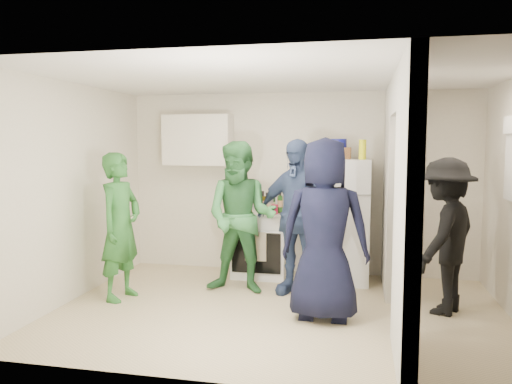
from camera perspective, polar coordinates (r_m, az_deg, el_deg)
floor at (r=5.56m, az=2.61°, el=-13.42°), size 4.80×4.80×0.00m
wall_back at (r=6.96m, az=4.91°, el=0.99°), size 4.80×0.00×4.80m
wall_front at (r=3.63m, az=-1.63°, el=-3.34°), size 4.80×0.00×4.80m
wall_left at (r=6.14m, az=-20.04°, el=0.03°), size 0.00×3.40×3.40m
ceiling at (r=5.29m, az=2.74°, el=13.08°), size 4.80×4.80×0.00m
partition_pier_back at (r=6.32m, az=15.11°, el=0.33°), size 0.12×1.20×2.50m
partition_pier_front at (r=4.14m, az=16.80°, el=-2.46°), size 0.12×1.20×2.50m
partition_header at (r=5.22m, az=16.10°, el=10.77°), size 0.12×1.00×0.40m
stove at (r=6.82m, az=0.56°, el=-5.92°), size 0.75×0.62×0.89m
upper_cabinet at (r=7.06m, az=-6.63°, el=5.91°), size 0.95×0.34×0.70m
fridge at (r=6.60m, az=9.99°, el=-3.25°), size 0.66×0.64×1.60m
wicker_basket at (r=6.58m, az=9.27°, el=4.40°), size 0.35×0.25×0.15m
blue_bowl at (r=6.58m, az=9.29°, el=5.54°), size 0.24×0.24×0.11m
yellow_cup_stack_top at (r=6.42m, az=12.07°, el=4.77°), size 0.09×0.09×0.25m
wall_clock at (r=6.91m, az=5.34°, el=4.69°), size 0.22×0.02×0.22m
spice_shelf at (r=6.90m, az=4.87°, el=1.78°), size 0.35×0.08×0.03m
yellow_cup_stack_stove at (r=6.54m, az=-0.84°, el=-1.35°), size 0.09×0.09×0.25m
red_cup at (r=6.50m, az=2.12°, el=-1.98°), size 0.09×0.09×0.12m
person_green_left at (r=5.98m, az=-15.23°, el=-3.80°), size 0.51×0.68×1.70m
person_green_center at (r=6.02m, az=-1.70°, el=-2.93°), size 0.91×0.72×1.83m
person_denim at (r=5.97m, az=4.65°, el=-2.87°), size 1.18×0.83×1.86m
person_navy at (r=5.13m, az=7.84°, el=-4.28°), size 0.94×0.63×1.87m
person_nook at (r=5.67m, az=20.84°, el=-4.71°), size 1.06×1.24×1.66m
bottle_a at (r=6.90m, az=-1.52°, el=-0.99°), size 0.06×0.06×0.25m
bottle_b at (r=6.69m, az=-1.22°, el=-1.11°), size 0.06×0.06×0.27m
bottle_c at (r=6.87m, az=0.20°, el=-0.72°), size 0.08×0.08×0.32m
bottle_d at (r=6.67m, az=0.79°, el=-1.08°), size 0.08×0.08×0.28m
bottle_e at (r=6.87m, az=1.80°, el=-0.86°), size 0.06×0.06×0.29m
bottle_f at (r=6.71m, az=1.96°, el=-1.20°), size 0.06×0.06×0.25m
bottle_g at (r=6.81m, az=2.77°, el=-1.09°), size 0.08×0.08×0.25m
bottle_h at (r=6.69m, az=-2.16°, el=-0.86°), size 0.06×0.06×0.33m
bottle_i at (r=6.81m, az=1.23°, el=-1.09°), size 0.07×0.07×0.25m
bottle_j at (r=6.56m, az=2.78°, el=-1.07°), size 0.06×0.06×0.31m
bottle_k at (r=6.82m, az=-1.24°, el=-0.89°), size 0.07×0.07×0.29m
bottle_l at (r=6.55m, az=1.67°, el=-1.31°), size 0.08×0.08×0.26m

